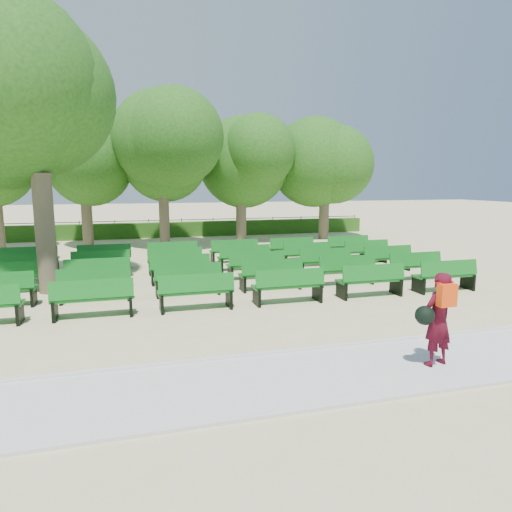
% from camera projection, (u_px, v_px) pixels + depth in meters
% --- Properties ---
extents(ground, '(120.00, 120.00, 0.00)m').
position_uv_depth(ground, '(204.00, 287.00, 14.69)').
color(ground, '#CFBE89').
extents(paving, '(30.00, 2.20, 0.06)m').
position_uv_depth(paving, '(276.00, 381.00, 7.66)').
color(paving, silver).
rests_on(paving, ground).
extents(curb, '(30.00, 0.12, 0.10)m').
position_uv_depth(curb, '(257.00, 355.00, 8.75)').
color(curb, silver).
rests_on(curb, ground).
extents(hedge, '(26.00, 0.70, 0.90)m').
position_uv_depth(hedge, '(166.00, 230.00, 27.91)').
color(hedge, '#295917').
rests_on(hedge, ground).
extents(fence, '(26.00, 0.10, 1.02)m').
position_uv_depth(fence, '(166.00, 236.00, 28.37)').
color(fence, black).
rests_on(fence, ground).
extents(tree_line, '(21.80, 6.80, 7.04)m').
position_uv_depth(tree_line, '(173.00, 246.00, 24.19)').
color(tree_line, '#285E19').
rests_on(tree_line, ground).
extents(bench_array, '(2.00, 0.71, 1.24)m').
position_uv_depth(bench_array, '(181.00, 280.00, 15.25)').
color(bench_array, '#126B1B').
rests_on(bench_array, ground).
extents(tree_among, '(5.86, 5.86, 7.86)m').
position_uv_depth(tree_among, '(37.00, 117.00, 13.13)').
color(tree_among, brown).
rests_on(tree_among, ground).
extents(person, '(0.84, 0.54, 1.71)m').
position_uv_depth(person, '(437.00, 318.00, 8.13)').
color(person, '#440918').
rests_on(person, ground).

